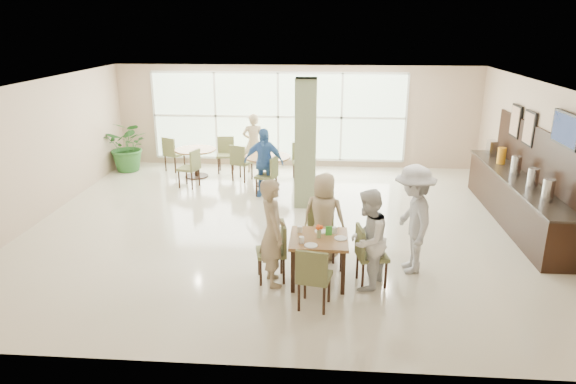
# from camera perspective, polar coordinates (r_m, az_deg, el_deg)

# --- Properties ---
(ground) EXTENTS (10.00, 10.00, 0.00)m
(ground) POSITION_cam_1_polar(r_m,az_deg,el_deg) (10.40, -0.61, -3.64)
(ground) COLOR beige
(ground) RESTS_ON ground
(room_shell) EXTENTS (10.00, 10.00, 10.00)m
(room_shell) POSITION_cam_1_polar(r_m,az_deg,el_deg) (9.89, -0.64, 5.54)
(room_shell) COLOR white
(room_shell) RESTS_ON ground
(window_bank) EXTENTS (7.00, 0.04, 7.00)m
(window_bank) POSITION_cam_1_polar(r_m,az_deg,el_deg) (14.35, -1.12, 8.35)
(window_bank) COLOR silver
(window_bank) RESTS_ON ground
(column) EXTENTS (0.45, 0.45, 2.80)m
(column) POSITION_cam_1_polar(r_m,az_deg,el_deg) (11.10, 1.96, 5.36)
(column) COLOR #76815A
(column) RESTS_ON ground
(main_table) EXTENTS (0.89, 0.89, 0.75)m
(main_table) POSITION_cam_1_polar(r_m,az_deg,el_deg) (7.97, 3.44, -5.73)
(main_table) COLOR brown
(main_table) RESTS_ON ground
(round_table_left) EXTENTS (1.07, 1.07, 0.75)m
(round_table_left) POSITION_cam_1_polar(r_m,az_deg,el_deg) (13.67, -10.22, 3.98)
(round_table_left) COLOR brown
(round_table_left) RESTS_ON ground
(round_table_right) EXTENTS (1.14, 1.14, 0.75)m
(round_table_right) POSITION_cam_1_polar(r_m,az_deg,el_deg) (12.74, -2.28, 3.28)
(round_table_right) COLOR brown
(round_table_right) RESTS_ON ground
(chairs_main_table) EXTENTS (2.10, 2.08, 0.95)m
(chairs_main_table) POSITION_cam_1_polar(r_m,az_deg,el_deg) (8.06, 3.56, -6.84)
(chairs_main_table) COLOR #646738
(chairs_main_table) RESTS_ON ground
(chairs_table_left) EXTENTS (1.97, 1.99, 0.95)m
(chairs_table_left) POSITION_cam_1_polar(r_m,az_deg,el_deg) (13.72, -10.15, 3.64)
(chairs_table_left) COLOR #646738
(chairs_table_left) RESTS_ON ground
(chairs_table_right) EXTENTS (2.07, 1.82, 0.95)m
(chairs_table_right) POSITION_cam_1_polar(r_m,az_deg,el_deg) (12.79, -2.01, 2.84)
(chairs_table_right) COLOR #646738
(chairs_table_right) RESTS_ON ground
(tabletop_clutter) EXTENTS (0.78, 0.75, 0.21)m
(tabletop_clutter) POSITION_cam_1_polar(r_m,az_deg,el_deg) (7.92, 3.45, -4.64)
(tabletop_clutter) COLOR white
(tabletop_clutter) RESTS_ON main_table
(buffet_counter) EXTENTS (0.64, 4.70, 1.95)m
(buffet_counter) POSITION_cam_1_polar(r_m,az_deg,el_deg) (11.33, 24.02, -0.44)
(buffet_counter) COLOR black
(buffet_counter) RESTS_ON ground
(wall_tv) EXTENTS (0.06, 1.00, 0.58)m
(wall_tv) POSITION_cam_1_polar(r_m,az_deg,el_deg) (10.05, 28.49, 6.13)
(wall_tv) COLOR black
(wall_tv) RESTS_ON ground
(framed_art_a) EXTENTS (0.05, 0.55, 0.70)m
(framed_art_a) POSITION_cam_1_polar(r_m,az_deg,el_deg) (11.56, 25.23, 6.42)
(framed_art_a) COLOR black
(framed_art_a) RESTS_ON ground
(framed_art_b) EXTENTS (0.05, 0.55, 0.70)m
(framed_art_b) POSITION_cam_1_polar(r_m,az_deg,el_deg) (12.30, 23.97, 7.22)
(framed_art_b) COLOR black
(framed_art_b) RESTS_ON ground
(potted_plant) EXTENTS (1.35, 1.35, 1.38)m
(potted_plant) POSITION_cam_1_polar(r_m,az_deg,el_deg) (14.64, -17.29, 4.90)
(potted_plant) COLOR #2B6528
(potted_plant) RESTS_ON ground
(teen_left) EXTENTS (0.59, 0.72, 1.70)m
(teen_left) POSITION_cam_1_polar(r_m,az_deg,el_deg) (7.84, -1.72, -4.52)
(teen_left) COLOR tan
(teen_left) RESTS_ON ground
(teen_far) EXTENTS (0.82, 0.58, 1.52)m
(teen_far) POSITION_cam_1_polar(r_m,az_deg,el_deg) (8.75, 3.99, -2.71)
(teen_far) COLOR tan
(teen_far) RESTS_ON ground
(teen_right) EXTENTS (0.85, 0.94, 1.58)m
(teen_right) POSITION_cam_1_polar(r_m,az_deg,el_deg) (7.84, 8.80, -5.26)
(teen_right) COLOR white
(teen_right) RESTS_ON ground
(teen_standing) EXTENTS (0.76, 1.21, 1.79)m
(teen_standing) POSITION_cam_1_polar(r_m,az_deg,el_deg) (8.46, 13.71, -2.97)
(teen_standing) COLOR #B9B9BC
(teen_standing) RESTS_ON ground
(adult_a) EXTENTS (1.01, 0.66, 1.61)m
(adult_a) POSITION_cam_1_polar(r_m,az_deg,el_deg) (11.93, -2.72, 3.32)
(adult_a) COLOR #3A69AE
(adult_a) RESTS_ON ground
(adult_b) EXTENTS (0.65, 1.44, 1.53)m
(adult_b) POSITION_cam_1_polar(r_m,az_deg,el_deg) (12.58, 1.92, 3.96)
(adult_b) COLOR white
(adult_b) RESTS_ON ground
(adult_standing) EXTENTS (0.63, 0.47, 1.60)m
(adult_standing) POSITION_cam_1_polar(r_m,az_deg,el_deg) (13.87, -3.86, 5.44)
(adult_standing) COLOR tan
(adult_standing) RESTS_ON ground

